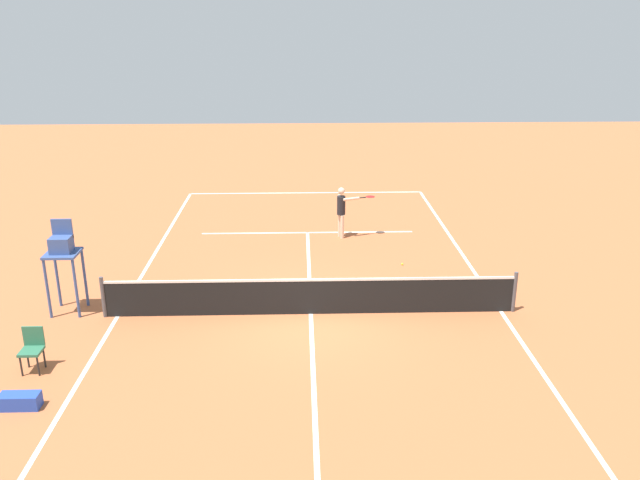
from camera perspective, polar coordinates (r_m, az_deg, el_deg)
name	(u,v)px	position (r m, az deg, el deg)	size (l,w,h in m)	color
ground_plane	(311,314)	(16.63, -0.81, -6.46)	(60.00, 60.00, 0.00)	#B76038
court_lines	(311,314)	(16.63, -0.81, -6.45)	(9.82, 23.53, 0.01)	white
tennis_net	(311,296)	(16.42, -0.82, -4.90)	(10.42, 0.10, 1.07)	#4C4C51
player_serving	(343,208)	(21.86, 1.99, 2.83)	(1.32, 0.57, 1.74)	beige
tennis_ball	(402,264)	(19.86, 7.20, -2.10)	(0.07, 0.07, 0.07)	#CCE033
umpire_chair	(62,252)	(17.37, -21.57, -0.99)	(0.80, 0.80, 2.41)	#38518C
courtside_chair_near	(32,347)	(15.23, -23.84, -8.57)	(0.44, 0.46, 0.95)	#262626
equipment_bag	(20,401)	(14.16, -24.73, -12.65)	(0.76, 0.32, 0.30)	#2647B7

